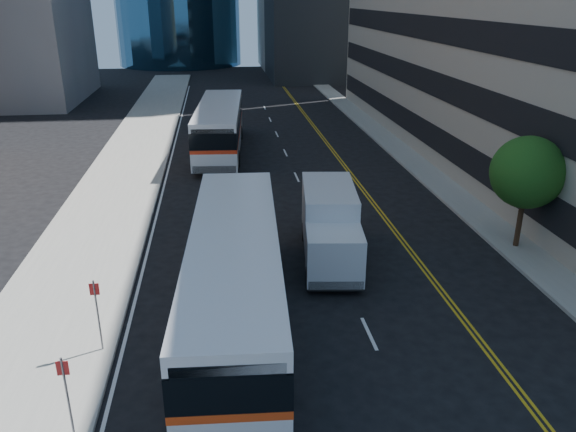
% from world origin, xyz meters
% --- Properties ---
extents(ground, '(160.00, 160.00, 0.00)m').
position_xyz_m(ground, '(0.00, 0.00, 0.00)').
color(ground, black).
rests_on(ground, ground).
extents(sidewalk_west, '(5.00, 90.00, 0.15)m').
position_xyz_m(sidewalk_west, '(-10.50, 25.00, 0.07)').
color(sidewalk_west, gray).
rests_on(sidewalk_west, ground).
extents(sidewalk_east, '(2.00, 90.00, 0.15)m').
position_xyz_m(sidewalk_east, '(9.00, 25.00, 0.07)').
color(sidewalk_east, gray).
rests_on(sidewalk_east, ground).
extents(street_tree, '(3.20, 3.20, 5.10)m').
position_xyz_m(street_tree, '(9.00, 8.00, 3.64)').
color(street_tree, '#332114').
rests_on(street_tree, sidewalk_east).
extents(bus_front, '(3.70, 13.72, 3.50)m').
position_xyz_m(bus_front, '(-4.00, 3.18, 1.91)').
color(bus_front, white).
rests_on(bus_front, ground).
extents(bus_rear, '(3.92, 13.76, 3.50)m').
position_xyz_m(bus_rear, '(-4.23, 26.94, 1.91)').
color(bus_rear, silver).
rests_on(bus_rear, ground).
extents(box_truck, '(2.96, 6.68, 3.10)m').
position_xyz_m(box_truck, '(0.24, 7.86, 1.64)').
color(box_truck, silver).
rests_on(box_truck, ground).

